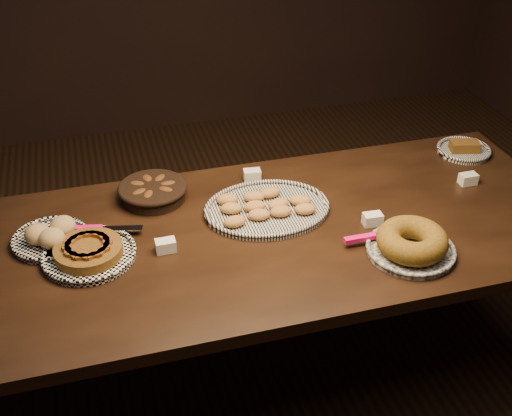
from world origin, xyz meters
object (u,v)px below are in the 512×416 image
object	(u,v)px
buffet_table	(265,246)
bundt_cake_plate	(411,243)
madeleine_platter	(266,208)
apple_tart_plate	(89,252)

from	to	relation	value
buffet_table	bundt_cake_plate	world-z (taller)	bundt_cake_plate
buffet_table	madeleine_platter	xyz separation A→B (m)	(0.04, 0.12, 0.09)
apple_tart_plate	madeleine_platter	world-z (taller)	apple_tart_plate
madeleine_platter	bundt_cake_plate	bearing A→B (deg)	-56.26
buffet_table	madeleine_platter	bearing A→B (deg)	72.05
apple_tart_plate	bundt_cake_plate	distance (m)	1.12
apple_tart_plate	buffet_table	bearing A→B (deg)	1.68
buffet_table	bundt_cake_plate	distance (m)	0.54
madeleine_platter	bundt_cake_plate	xyz separation A→B (m)	(0.41, -0.39, 0.02)
madeleine_platter	buffet_table	bearing A→B (deg)	-121.17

